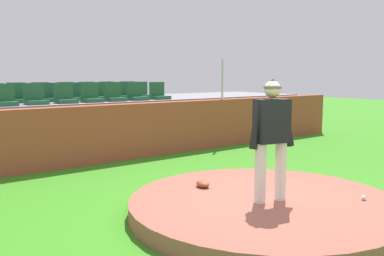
{
  "coord_description": "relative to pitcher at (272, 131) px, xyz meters",
  "views": [
    {
      "loc": [
        -4.64,
        -4.16,
        2.1
      ],
      "look_at": [
        0.0,
        1.77,
        1.14
      ],
      "focal_mm": 39.08,
      "sensor_mm": 36.0,
      "label": 1
    }
  ],
  "objects": [
    {
      "name": "ground_plane",
      "position": [
        0.03,
        0.14,
        -1.29
      ],
      "size": [
        60.0,
        60.0,
        0.0
      ],
      "primitive_type": "plane",
      "color": "#36861D"
    },
    {
      "name": "pitchers_mound",
      "position": [
        0.03,
        0.14,
        -1.17
      ],
      "size": [
        4.09,
        4.09,
        0.24
      ],
      "primitive_type": "cylinder",
      "color": "#995545",
      "rests_on": "ground_plane"
    },
    {
      "name": "pitcher",
      "position": [
        0.0,
        0.0,
        0.0
      ],
      "size": [
        0.77,
        0.38,
        1.81
      ],
      "rotation": [
        0.0,
        0.0,
        -0.25
      ],
      "color": "silver",
      "rests_on": "pitchers_mound"
    },
    {
      "name": "baseball",
      "position": [
        1.14,
        -0.83,
        -1.01
      ],
      "size": [
        0.07,
        0.07,
        0.07
      ],
      "primitive_type": "sphere",
      "color": "white",
      "rests_on": "pitchers_mound"
    },
    {
      "name": "fielding_glove",
      "position": [
        -0.29,
        1.21,
        -0.99
      ],
      "size": [
        0.28,
        0.34,
        0.11
      ],
      "primitive_type": "ellipsoid",
      "rotation": [
        0.0,
        0.0,
        1.29
      ],
      "color": "brown",
      "rests_on": "pitchers_mound"
    },
    {
      "name": "brick_barrier",
      "position": [
        0.03,
        5.2,
        -0.6
      ],
      "size": [
        16.97,
        0.4,
        1.39
      ],
      "primitive_type": "cube",
      "color": "#A1462E",
      "rests_on": "ground_plane"
    },
    {
      "name": "fence_post_right",
      "position": [
        3.74,
        5.2,
        0.68
      ],
      "size": [
        0.06,
        0.06,
        1.17
      ],
      "primitive_type": "cylinder",
      "color": "silver",
      "rests_on": "brick_barrier"
    },
    {
      "name": "bleacher_platform",
      "position": [
        0.03,
        7.29,
        -0.59
      ],
      "size": [
        15.71,
        3.23,
        1.4
      ],
      "primitive_type": "cube",
      "color": "gray",
      "rests_on": "ground_plane"
    },
    {
      "name": "stadium_chair_0",
      "position": [
        -2.1,
        6.18,
        0.26
      ],
      "size": [
        0.48,
        0.44,
        0.5
      ],
      "rotation": [
        0.0,
        0.0,
        3.14
      ],
      "color": "#205A35",
      "rests_on": "bleacher_platform"
    },
    {
      "name": "stadium_chair_1",
      "position": [
        -1.39,
        6.23,
        0.26
      ],
      "size": [
        0.48,
        0.44,
        0.5
      ],
      "rotation": [
        0.0,
        0.0,
        3.14
      ],
      "color": "#205A35",
      "rests_on": "bleacher_platform"
    },
    {
      "name": "stadium_chair_2",
      "position": [
        -0.66,
        6.21,
        0.26
      ],
      "size": [
        0.48,
        0.44,
        0.5
      ],
      "rotation": [
        0.0,
        0.0,
        3.14
      ],
      "color": "#205A35",
      "rests_on": "bleacher_platform"
    },
    {
      "name": "stadium_chair_3",
      "position": [
        0.03,
        6.19,
        0.26
      ],
      "size": [
        0.48,
        0.44,
        0.5
      ],
      "rotation": [
        0.0,
        0.0,
        3.14
      ],
      "color": "#205A35",
      "rests_on": "bleacher_platform"
    },
    {
      "name": "stadium_chair_4",
      "position": [
        0.7,
        6.19,
        0.26
      ],
      "size": [
        0.48,
        0.44,
        0.5
      ],
      "rotation": [
        0.0,
        0.0,
        3.14
      ],
      "color": "#205A35",
      "rests_on": "bleacher_platform"
    },
    {
      "name": "stadium_chair_5",
      "position": [
        1.4,
        6.2,
        0.26
      ],
      "size": [
        0.48,
        0.44,
        0.5
      ],
      "rotation": [
        0.0,
        0.0,
        3.14
      ],
      "color": "#205A35",
      "rests_on": "bleacher_platform"
    },
    {
      "name": "stadium_chair_6",
      "position": [
        2.15,
        6.2,
        0.26
      ],
      "size": [
        0.48,
        0.44,
        0.5
      ],
      "rotation": [
        0.0,
        0.0,
        3.14
      ],
      "color": "#205A35",
      "rests_on": "bleacher_platform"
    },
    {
      "name": "stadium_chair_8",
      "position": [
        -1.39,
        7.07,
        0.26
      ],
      "size": [
        0.48,
        0.44,
        0.5
      ],
      "rotation": [
        0.0,
        0.0,
        3.14
      ],
      "color": "#205A35",
      "rests_on": "bleacher_platform"
    },
    {
      "name": "stadium_chair_9",
      "position": [
        -0.65,
        7.04,
        0.26
      ],
      "size": [
        0.48,
        0.44,
        0.5
      ],
      "rotation": [
        0.0,
        0.0,
        3.14
      ],
      "color": "#205A35",
      "rests_on": "bleacher_platform"
    },
    {
      "name": "stadium_chair_10",
      "position": [
        0.05,
        7.04,
        0.26
      ],
      "size": [
        0.48,
        0.44,
        0.5
      ],
      "rotation": [
        0.0,
        0.0,
        3.14
      ],
      "color": "#205A35",
      "rests_on": "bleacher_platform"
    },
    {
      "name": "stadium_chair_11",
      "position": [
        0.75,
        7.05,
        0.26
      ],
      "size": [
        0.48,
        0.44,
        0.5
      ],
      "rotation": [
        0.0,
        0.0,
        3.14
      ],
      "color": "#205A35",
      "rests_on": "bleacher_platform"
    },
    {
      "name": "stadium_chair_12",
      "position": [
        1.41,
        7.06,
        0.26
      ],
      "size": [
        0.48,
        0.44,
        0.5
      ],
      "rotation": [
        0.0,
        0.0,
        3.14
      ],
      "color": "#205A35",
      "rests_on": "bleacher_platform"
    },
    {
      "name": "stadium_chair_13",
      "position": [
        2.1,
        7.06,
        0.26
      ],
      "size": [
        0.48,
        0.44,
        0.5
      ],
      "rotation": [
        0.0,
        0.0,
        3.14
      ],
      "color": "#205A35",
      "rests_on": "bleacher_platform"
    },
    {
      "name": "stadium_chair_15",
      "position": [
        -1.35,
        7.91,
        0.26
      ],
      "size": [
        0.48,
        0.44,
        0.5
      ],
      "rotation": [
        0.0,
        0.0,
        3.14
      ],
      "color": "#205A35",
      "rests_on": "bleacher_platform"
    },
    {
      "name": "stadium_chair_16",
      "position": [
        -0.68,
        7.9,
        0.26
      ],
      "size": [
        0.48,
        0.44,
        0.5
      ],
      "rotation": [
        0.0,
        0.0,
        3.14
      ],
      "color": "#205A35",
      "rests_on": "bleacher_platform"
    },
    {
      "name": "stadium_chair_17",
      "position": [
        0.05,
        7.9,
        0.26
      ],
      "size": [
        0.48,
        0.44,
        0.5
      ],
      "rotation": [
        0.0,
        0.0,
        3.14
      ],
      "color": "#205A35",
      "rests_on": "bleacher_platform"
    },
    {
      "name": "stadium_chair_18",
      "position": [
        0.73,
        7.92,
        0.26
      ],
      "size": [
        0.48,
        0.44,
        0.5
      ],
      "rotation": [
        0.0,
        0.0,
        3.14
      ],
      "color": "#205A35",
      "rests_on": "bleacher_platform"
    },
    {
      "name": "stadium_chair_19",
      "position": [
        1.4,
        7.94,
        0.26
      ],
      "size": [
        0.48,
        0.44,
        0.5
      ],
      "rotation": [
        0.0,
        0.0,
        3.14
      ],
      "color": "#205A35",
      "rests_on": "bleacher_platform"
    },
    {
      "name": "stadium_chair_20",
      "position": [
        2.15,
        7.92,
        0.26
      ],
      "size": [
        0.48,
        0.44,
        0.5
      ],
      "rotation": [
        0.0,
        0.0,
        3.14
      ],
      "color": "#205A35",
      "rests_on": "bleacher_platform"
    }
  ]
}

